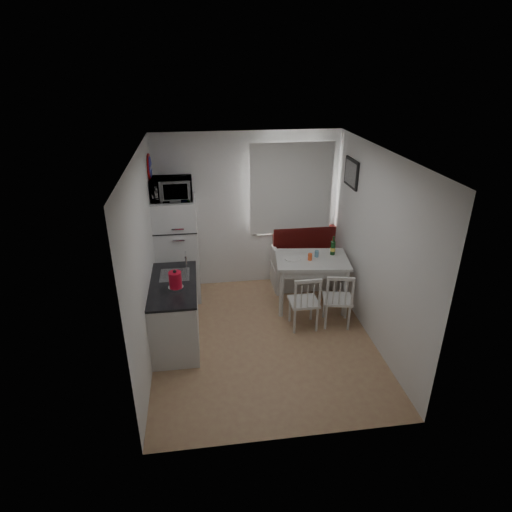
{
  "coord_description": "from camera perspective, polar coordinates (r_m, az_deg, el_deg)",
  "views": [
    {
      "loc": [
        -0.8,
        -4.91,
        3.61
      ],
      "look_at": [
        -0.04,
        0.5,
        1.06
      ],
      "focal_mm": 30.0,
      "sensor_mm": 36.0,
      "label": 1
    }
  ],
  "objects": [
    {
      "name": "floor",
      "position": [
        6.15,
        1.02,
        -10.99
      ],
      "size": [
        3.0,
        3.5,
        0.02
      ],
      "primitive_type": "cube",
      "color": "#AC7A5B",
      "rests_on": "ground"
    },
    {
      "name": "ceiling",
      "position": [
        5.08,
        1.24,
        13.5
      ],
      "size": [
        3.0,
        3.5,
        0.02
      ],
      "primitive_type": "cube",
      "color": "white",
      "rests_on": "wall_back"
    },
    {
      "name": "wall_back",
      "position": [
        7.1,
        -1.1,
        5.97
      ],
      "size": [
        3.0,
        0.02,
        2.6
      ],
      "primitive_type": "cube",
      "color": "white",
      "rests_on": "floor"
    },
    {
      "name": "wall_front",
      "position": [
        4.0,
        5.11,
        -10.44
      ],
      "size": [
        3.0,
        0.02,
        2.6
      ],
      "primitive_type": "cube",
      "color": "white",
      "rests_on": "floor"
    },
    {
      "name": "wall_left",
      "position": [
        5.47,
        -14.58,
        -0.84
      ],
      "size": [
        0.02,
        3.5,
        2.6
      ],
      "primitive_type": "cube",
      "color": "white",
      "rests_on": "floor"
    },
    {
      "name": "wall_right",
      "position": [
        5.89,
        15.68,
        0.92
      ],
      "size": [
        0.02,
        3.5,
        2.6
      ],
      "primitive_type": "cube",
      "color": "white",
      "rests_on": "floor"
    },
    {
      "name": "window",
      "position": [
        7.08,
        4.6,
        8.62
      ],
      "size": [
        1.22,
        0.06,
        1.47
      ],
      "primitive_type": "cube",
      "color": "silver",
      "rests_on": "wall_back"
    },
    {
      "name": "curtain",
      "position": [
        7.0,
        4.74,
        8.85
      ],
      "size": [
        1.35,
        0.02,
        1.5
      ],
      "primitive_type": "cube",
      "color": "white",
      "rests_on": "wall_back"
    },
    {
      "name": "kitchen_counter",
      "position": [
        5.98,
        -10.7,
        -7.34
      ],
      "size": [
        0.62,
        1.32,
        1.16
      ],
      "color": "silver",
      "rests_on": "floor"
    },
    {
      "name": "wall_sign",
      "position": [
        6.56,
        -13.94,
        11.4
      ],
      "size": [
        0.03,
        0.4,
        0.4
      ],
      "primitive_type": "cylinder",
      "rotation": [
        0.0,
        1.57,
        0.0
      ],
      "color": "navy",
      "rests_on": "wall_left"
    },
    {
      "name": "picture_frame",
      "position": [
        6.61,
        12.58,
        10.74
      ],
      "size": [
        0.04,
        0.52,
        0.42
      ],
      "primitive_type": "cube",
      "color": "black",
      "rests_on": "wall_right"
    },
    {
      "name": "bench",
      "position": [
        7.46,
        7.51,
        -1.35
      ],
      "size": [
        1.4,
        0.54,
        1.0
      ],
      "color": "silver",
      "rests_on": "floor"
    },
    {
      "name": "dining_table",
      "position": [
        6.62,
        7.45,
        -1.05
      ],
      "size": [
        1.18,
        0.89,
        0.82
      ],
      "rotation": [
        0.0,
        0.0,
        -0.12
      ],
      "color": "silver",
      "rests_on": "floor"
    },
    {
      "name": "chair_left",
      "position": [
        6.09,
        6.65,
        -5.55
      ],
      "size": [
        0.41,
        0.39,
        0.46
      ],
      "rotation": [
        0.0,
        0.0,
        0.01
      ],
      "color": "silver",
      "rests_on": "floor"
    },
    {
      "name": "chair_right",
      "position": [
        6.23,
        11.13,
        -5.15
      ],
      "size": [
        0.48,
        0.46,
        0.46
      ],
      "rotation": [
        0.0,
        0.0,
        -0.2
      ],
      "color": "silver",
      "rests_on": "floor"
    },
    {
      "name": "fridge",
      "position": [
        6.9,
        -10.48,
        0.87
      ],
      "size": [
        0.67,
        0.67,
        1.68
      ],
      "primitive_type": "cube",
      "color": "white",
      "rests_on": "floor"
    },
    {
      "name": "microwave",
      "position": [
        6.52,
        -11.18,
        8.77
      ],
      "size": [
        0.6,
        0.41,
        0.33
      ],
      "primitive_type": "imported",
      "color": "white",
      "rests_on": "fridge"
    },
    {
      "name": "kettle",
      "position": [
        5.56,
        -10.71,
        -3.15
      ],
      "size": [
        0.2,
        0.2,
        0.26
      ],
      "primitive_type": "cylinder",
      "color": "red",
      "rests_on": "kitchen_counter"
    },
    {
      "name": "wine_bottle",
      "position": [
        6.7,
        10.24,
        1.39
      ],
      "size": [
        0.08,
        0.08,
        0.3
      ],
      "primitive_type": null,
      "color": "#143F19",
      "rests_on": "dining_table"
    },
    {
      "name": "drinking_glass_orange",
      "position": [
        6.5,
        7.21,
        -0.12
      ],
      "size": [
        0.06,
        0.06,
        0.11
      ],
      "primitive_type": "cylinder",
      "color": "#FF602A",
      "rests_on": "dining_table"
    },
    {
      "name": "drinking_glass_blue",
      "position": [
        6.62,
        8.08,
        0.3
      ],
      "size": [
        0.06,
        0.06,
        0.1
      ],
      "primitive_type": "cylinder",
      "color": "#70A3BF",
      "rests_on": "dining_table"
    },
    {
      "name": "plate",
      "position": [
        6.52,
        4.91,
        -0.34
      ],
      "size": [
        0.25,
        0.25,
        0.02
      ],
      "primitive_type": "cylinder",
      "color": "white",
      "rests_on": "dining_table"
    }
  ]
}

